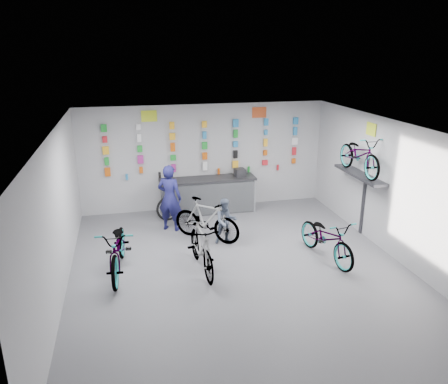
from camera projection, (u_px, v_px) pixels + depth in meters
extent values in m
plane|color=#535358|center=(240.00, 270.00, 9.23)|extent=(8.00, 8.00, 0.00)
plane|color=white|center=(242.00, 129.00, 8.28)|extent=(8.00, 8.00, 0.00)
plane|color=#B9B9BC|center=(204.00, 157.00, 12.45)|extent=(7.00, 0.00, 7.00)
plane|color=#B9B9BC|center=(331.00, 318.00, 5.06)|extent=(7.00, 0.00, 7.00)
plane|color=#B9B9BC|center=(57.00, 218.00, 8.01)|extent=(0.00, 8.00, 8.00)
plane|color=#B9B9BC|center=(396.00, 191.00, 9.50)|extent=(0.00, 8.00, 8.00)
cube|color=black|center=(208.00, 197.00, 12.37)|extent=(2.60, 0.60, 0.90)
cube|color=silver|center=(210.00, 199.00, 12.08)|extent=(2.60, 0.02, 0.90)
cube|color=silver|center=(163.00, 203.00, 11.80)|extent=(0.04, 0.04, 0.96)
cube|color=silver|center=(255.00, 196.00, 12.36)|extent=(0.04, 0.04, 0.96)
cube|color=black|center=(208.00, 179.00, 12.20)|extent=(2.70, 0.66, 0.06)
cube|color=#D7570F|center=(108.00, 172.00, 11.89)|extent=(0.15, 0.06, 0.24)
cube|color=#D7570F|center=(141.00, 170.00, 12.08)|extent=(0.10, 0.06, 0.17)
cube|color=#A22680|center=(174.00, 168.00, 12.27)|extent=(0.12, 0.06, 0.22)
cube|color=white|center=(205.00, 166.00, 12.47)|extent=(0.13, 0.06, 0.24)
cube|color=yellow|center=(235.00, 164.00, 12.66)|extent=(0.17, 0.06, 0.21)
cube|color=red|center=(265.00, 163.00, 12.85)|extent=(0.16, 0.06, 0.15)
cube|color=#D7570F|center=(294.00, 161.00, 13.04)|extent=(0.11, 0.06, 0.15)
cube|color=#1B942D|center=(107.00, 161.00, 11.80)|extent=(0.12, 0.06, 0.21)
cube|color=#A22680|center=(140.00, 159.00, 11.99)|extent=(0.16, 0.06, 0.23)
cube|color=#1B942D|center=(173.00, 158.00, 12.18)|extent=(0.15, 0.06, 0.15)
cube|color=#D7570F|center=(205.00, 156.00, 12.37)|extent=(0.14, 0.06, 0.20)
cube|color=black|center=(235.00, 154.00, 12.57)|extent=(0.12, 0.06, 0.23)
cube|color=#D7570F|center=(265.00, 153.00, 12.76)|extent=(0.11, 0.06, 0.15)
cube|color=red|center=(294.00, 151.00, 12.95)|extent=(0.11, 0.06, 0.23)
cube|color=yellow|center=(106.00, 150.00, 11.70)|extent=(0.17, 0.06, 0.22)
cube|color=#1B942D|center=(140.00, 149.00, 11.89)|extent=(0.13, 0.06, 0.18)
cube|color=#D7570F|center=(173.00, 147.00, 12.09)|extent=(0.13, 0.06, 0.24)
cube|color=#1B942D|center=(205.00, 146.00, 12.28)|extent=(0.15, 0.06, 0.20)
cube|color=#2882C0|center=(236.00, 144.00, 12.47)|extent=(0.13, 0.06, 0.16)
cube|color=yellow|center=(266.00, 143.00, 12.66)|extent=(0.11, 0.06, 0.22)
cube|color=white|center=(295.00, 141.00, 12.86)|extent=(0.17, 0.06, 0.20)
cube|color=red|center=(105.00, 139.00, 11.61)|extent=(0.13, 0.06, 0.17)
cube|color=white|center=(139.00, 138.00, 11.80)|extent=(0.11, 0.06, 0.21)
cube|color=yellow|center=(172.00, 136.00, 11.99)|extent=(0.16, 0.06, 0.18)
cube|color=#2882C0|center=(205.00, 135.00, 12.18)|extent=(0.11, 0.06, 0.21)
cube|color=#1B942D|center=(236.00, 134.00, 12.38)|extent=(0.12, 0.06, 0.23)
cube|color=#2882C0|center=(266.00, 132.00, 12.57)|extent=(0.09, 0.06, 0.14)
cube|color=#2882C0|center=(295.00, 131.00, 12.76)|extent=(0.11, 0.06, 0.23)
cube|color=#1B942D|center=(104.00, 128.00, 11.51)|extent=(0.15, 0.06, 0.20)
cube|color=white|center=(138.00, 127.00, 11.70)|extent=(0.12, 0.06, 0.15)
cube|color=yellow|center=(172.00, 126.00, 11.90)|extent=(0.13, 0.06, 0.20)
cube|color=yellow|center=(204.00, 124.00, 12.09)|extent=(0.13, 0.06, 0.18)
cube|color=#2882C0|center=(236.00, 123.00, 12.28)|extent=(0.15, 0.06, 0.22)
cube|color=#2882C0|center=(266.00, 122.00, 12.47)|extent=(0.12, 0.06, 0.20)
cube|color=#2882C0|center=(296.00, 121.00, 12.67)|extent=(0.14, 0.06, 0.20)
cylinder|color=#2882C0|center=(127.00, 177.00, 12.03)|extent=(0.07, 0.07, 0.16)
cylinder|color=black|center=(160.00, 175.00, 12.22)|extent=(0.07, 0.07, 0.16)
cylinder|color=#D7570F|center=(219.00, 171.00, 12.59)|extent=(0.07, 0.07, 0.16)
cylinder|color=#1B942D|center=(249.00, 169.00, 12.78)|extent=(0.07, 0.07, 0.16)
cylinder|color=red|center=(278.00, 168.00, 12.97)|extent=(0.07, 0.07, 0.16)
cube|color=#333338|center=(360.00, 175.00, 10.55)|extent=(0.38, 1.90, 0.06)
cube|color=#333338|center=(364.00, 196.00, 10.77)|extent=(0.04, 0.10, 2.00)
cube|color=#D4E82A|center=(149.00, 116.00, 11.73)|extent=(0.42, 0.02, 0.30)
cube|color=#CE4F24|center=(259.00, 112.00, 12.39)|extent=(0.42, 0.02, 0.30)
cube|color=#D4E82A|center=(371.00, 129.00, 10.25)|extent=(0.02, 0.40, 0.30)
imported|color=gray|center=(119.00, 248.00, 8.98)|extent=(0.91, 2.14, 1.09)
imported|color=gray|center=(201.00, 247.00, 9.04)|extent=(0.64, 1.86, 1.10)
imported|color=gray|center=(327.00, 238.00, 9.59)|extent=(0.99, 1.99, 1.00)
imported|color=gray|center=(207.00, 219.00, 10.53)|extent=(1.67, 1.53, 1.06)
imported|color=gray|center=(360.00, 155.00, 10.39)|extent=(0.63, 1.80, 0.95)
imported|color=#18184D|center=(170.00, 198.00, 11.03)|extent=(0.75, 0.67, 1.72)
imported|color=#505B72|center=(226.00, 221.00, 10.37)|extent=(0.55, 0.43, 1.11)
torus|color=black|center=(168.00, 209.00, 11.81)|extent=(0.67, 0.26, 0.66)
torus|color=silver|center=(168.00, 209.00, 11.81)|extent=(0.54, 0.18, 0.54)
cube|color=black|center=(240.00, 172.00, 12.36)|extent=(0.31, 0.32, 0.22)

